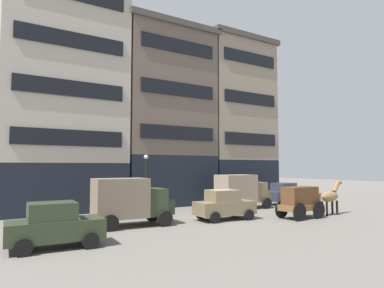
% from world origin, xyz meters
% --- Properties ---
extents(ground_plane, '(120.00, 120.00, 0.00)m').
position_xyz_m(ground_plane, '(0.00, 0.00, 0.00)').
color(ground_plane, slate).
extents(building_far_left, '(9.13, 6.69, 17.60)m').
position_xyz_m(building_far_left, '(-7.68, 9.54, 8.84)').
color(building_far_left, black).
rests_on(building_far_left, ground_plane).
extents(building_center_left, '(8.41, 6.69, 15.45)m').
position_xyz_m(building_center_left, '(0.74, 9.54, 7.77)').
color(building_center_left, black).
rests_on(building_center_left, ground_plane).
extents(building_center_right, '(7.65, 6.69, 15.85)m').
position_xyz_m(building_center_right, '(8.42, 9.54, 7.97)').
color(building_center_right, black).
rests_on(building_center_right, ground_plane).
extents(cargo_wagon, '(2.93, 1.57, 1.98)m').
position_xyz_m(cargo_wagon, '(4.56, -2.57, 1.15)').
color(cargo_wagon, brown).
rests_on(cargo_wagon, ground_plane).
extents(draft_horse, '(2.35, 0.64, 2.30)m').
position_xyz_m(draft_horse, '(7.51, -2.57, 1.27)').
color(draft_horse, '#937047').
rests_on(draft_horse, ground_plane).
extents(delivery_truck_near, '(4.38, 2.19, 2.62)m').
position_xyz_m(delivery_truck_near, '(4.52, 3.10, 1.42)').
color(delivery_truck_near, '#7A6B4C').
rests_on(delivery_truck_near, ground_plane).
extents(delivery_truck_far, '(4.44, 2.34, 2.62)m').
position_xyz_m(delivery_truck_far, '(-5.64, 0.38, 1.42)').
color(delivery_truck_far, '#2D3823').
rests_on(delivery_truck_far, ground_plane).
extents(sedan_dark, '(3.76, 1.97, 1.83)m').
position_xyz_m(sedan_dark, '(-10.03, -2.71, 0.91)').
color(sedan_dark, '#2D3823').
rests_on(sedan_dark, ground_plane).
extents(sedan_light, '(3.77, 2.00, 1.83)m').
position_xyz_m(sedan_light, '(9.72, 3.63, 0.91)').
color(sedan_light, '#333847').
rests_on(sedan_light, ground_plane).
extents(sedan_parked_curb, '(3.80, 2.07, 1.83)m').
position_xyz_m(sedan_parked_curb, '(0.10, -0.51, 0.91)').
color(sedan_parked_curb, '#7A6B4C').
rests_on(sedan_parked_curb, ground_plane).
extents(pedestrian_officer, '(0.43, 0.43, 1.79)m').
position_xyz_m(pedestrian_officer, '(-2.80, 2.82, 0.98)').
color(pedestrian_officer, black).
rests_on(pedestrian_officer, ground_plane).
extents(streetlamp_curbside, '(0.32, 0.32, 4.12)m').
position_xyz_m(streetlamp_curbside, '(-2.49, 5.53, 2.67)').
color(streetlamp_curbside, black).
rests_on(streetlamp_curbside, ground_plane).
extents(fire_hydrant_curbside, '(0.24, 0.24, 0.83)m').
position_xyz_m(fire_hydrant_curbside, '(-6.58, 4.55, 0.43)').
color(fire_hydrant_curbside, maroon).
rests_on(fire_hydrant_curbside, ground_plane).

